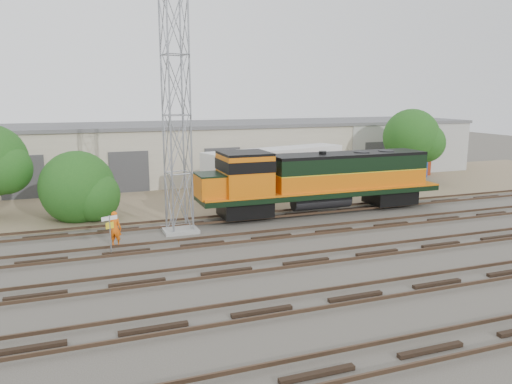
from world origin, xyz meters
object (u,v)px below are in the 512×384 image
object	(u,v)px
signal_tower	(177,119)
worker	(115,229)
locomotive	(318,179)
semi_trailer	(278,166)

from	to	relation	value
signal_tower	worker	bearing A→B (deg)	-156.76
locomotive	worker	xyz separation A→B (m)	(-13.57, -2.94, -1.42)
worker	semi_trailer	xyz separation A→B (m)	(13.43, 9.52, 1.43)
signal_tower	semi_trailer	world-z (taller)	signal_tower
locomotive	semi_trailer	bearing A→B (deg)	91.29
semi_trailer	locomotive	bearing A→B (deg)	-104.57
signal_tower	locomotive	bearing A→B (deg)	7.58
worker	signal_tower	bearing A→B (deg)	-129.04
worker	semi_trailer	bearing A→B (deg)	-116.95
locomotive	worker	world-z (taller)	locomotive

